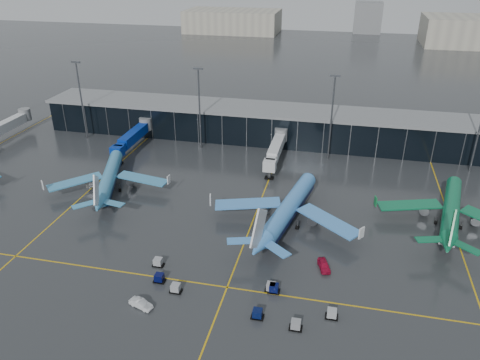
% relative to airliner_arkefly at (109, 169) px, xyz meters
% --- Properties ---
extents(ground, '(600.00, 600.00, 0.00)m').
position_rel_airliner_arkefly_xyz_m(ground, '(29.81, -17.29, -5.70)').
color(ground, '#282B2D').
rests_on(ground, ground).
extents(terminal_pier, '(142.00, 17.00, 10.70)m').
position_rel_airliner_arkefly_xyz_m(terminal_pier, '(29.81, 44.71, -0.28)').
color(terminal_pier, black).
rests_on(terminal_pier, ground).
extents(jet_bridges, '(94.00, 27.50, 7.20)m').
position_rel_airliner_arkefly_xyz_m(jet_bridges, '(-5.19, 25.70, -1.14)').
color(jet_bridges, '#595B60').
rests_on(jet_bridges, ground).
extents(flood_masts, '(203.00, 0.50, 25.50)m').
position_rel_airliner_arkefly_xyz_m(flood_masts, '(34.81, 32.71, 8.11)').
color(flood_masts, '#595B60').
rests_on(flood_masts, ground).
extents(distant_hangars, '(260.00, 71.00, 22.00)m').
position_rel_airliner_arkefly_xyz_m(distant_hangars, '(79.76, 252.78, 3.09)').
color(distant_hangars, '#B2AD99').
rests_on(distant_hangars, ground).
extents(taxi_lines, '(220.00, 120.00, 0.02)m').
position_rel_airliner_arkefly_xyz_m(taxi_lines, '(39.81, -6.68, -5.69)').
color(taxi_lines, gold).
rests_on(taxi_lines, ground).
extents(airliner_arkefly, '(42.71, 45.54, 11.39)m').
position_rel_airliner_arkefly_xyz_m(airliner_arkefly, '(0.00, 0.00, 0.00)').
color(airliner_arkefly, '#3A8CBE').
rests_on(airliner_arkefly, ground).
extents(airliner_klm_near, '(43.79, 47.76, 12.73)m').
position_rel_airliner_arkefly_xyz_m(airliner_klm_near, '(47.92, -6.54, 0.67)').
color(airliner_klm_near, '#448FE1').
rests_on(airliner_klm_near, ground).
extents(airliner_aer_lingus, '(41.18, 44.83, 11.89)m').
position_rel_airliner_arkefly_xyz_m(airliner_aer_lingus, '(84.11, 1.49, 0.25)').
color(airliner_aer_lingus, '#0C6A41').
rests_on(airliner_aer_lingus, ground).
extents(baggage_carts, '(36.71, 12.78, 1.70)m').
position_rel_airliner_arkefly_xyz_m(baggage_carts, '(42.33, -34.53, -4.94)').
color(baggage_carts, black).
rests_on(baggage_carts, ground).
extents(mobile_airstair, '(2.62, 3.47, 3.45)m').
position_rel_airliner_arkefly_xyz_m(mobile_airstair, '(43.72, -15.70, -4.93)').
color(mobile_airstair, white).
rests_on(mobile_airstair, ground).
extents(service_van_red, '(3.24, 5.09, 1.61)m').
position_rel_airliner_arkefly_xyz_m(service_van_red, '(57.09, -22.51, -4.89)').
color(service_van_red, '#B00D31').
rests_on(service_van_red, ground).
extents(service_van_white, '(4.78, 2.93, 1.49)m').
position_rel_airliner_arkefly_xyz_m(service_van_white, '(26.32, -40.85, -4.95)').
color(service_van_white, silver).
rests_on(service_van_white, ground).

